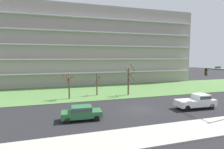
{
  "coord_description": "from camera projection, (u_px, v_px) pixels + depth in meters",
  "views": [
    {
      "loc": [
        -10.24,
        -21.8,
        7.01
      ],
      "look_at": [
        -1.75,
        6.0,
        4.2
      ],
      "focal_mm": 29.05,
      "sensor_mm": 36.0,
      "label": 1
    }
  ],
  "objects": [
    {
      "name": "sidewalk_curb_near",
      "position": [
        174.0,
        132.0,
        16.79
      ],
      "size": [
        80.0,
        4.0,
        0.15
      ],
      "primitive_type": "cube",
      "color": "#ADA89E",
      "rests_on": "ground"
    },
    {
      "name": "apartment_building",
      "position": [
        95.0,
        47.0,
        50.12
      ],
      "size": [
        53.16,
        12.94,
        19.52
      ],
      "color": "#9E938C",
      "rests_on": "ground"
    },
    {
      "name": "tree_left",
      "position": [
        97.0,
        84.0,
        32.91
      ],
      "size": [
        1.31,
        1.31,
        4.05
      ],
      "color": "brown",
      "rests_on": "ground"
    },
    {
      "name": "ground",
      "position": [
        137.0,
        109.0,
        24.41
      ],
      "size": [
        160.0,
        160.0,
        0.0
      ],
      "primitive_type": "plane",
      "color": "#232326"
    },
    {
      "name": "traffic_signal_mast",
      "position": [
        224.0,
        82.0,
        21.94
      ],
      "size": [
        0.9,
        4.78,
        5.86
      ],
      "color": "black",
      "rests_on": "ground"
    },
    {
      "name": "tree_far_left",
      "position": [
        69.0,
        84.0,
        29.97
      ],
      "size": [
        1.91,
        1.94,
        4.28
      ],
      "color": "brown",
      "rests_on": "ground"
    },
    {
      "name": "tree_center",
      "position": [
        129.0,
        80.0,
        32.98
      ],
      "size": [
        1.82,
        2.24,
        5.84
      ],
      "color": "brown",
      "rests_on": "ground"
    },
    {
      "name": "sedan_green_near_left",
      "position": [
        82.0,
        112.0,
        20.17
      ],
      "size": [
        4.5,
        2.05,
        1.57
      ],
      "rotation": [
        0.0,
        0.0,
        -0.06
      ],
      "color": "#2D6B3D",
      "rests_on": "ground"
    },
    {
      "name": "grass_lawn_strip",
      "position": [
        109.0,
        91.0,
        37.73
      ],
      "size": [
        80.0,
        16.0,
        0.08
      ],
      "primitive_type": "cube",
      "color": "#547F42",
      "rests_on": "ground"
    },
    {
      "name": "pickup_white_center_left",
      "position": [
        197.0,
        101.0,
        24.7
      ],
      "size": [
        5.49,
        2.25,
        1.95
      ],
      "rotation": [
        0.0,
        0.0,
        -0.05
      ],
      "color": "white",
      "rests_on": "ground"
    }
  ]
}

